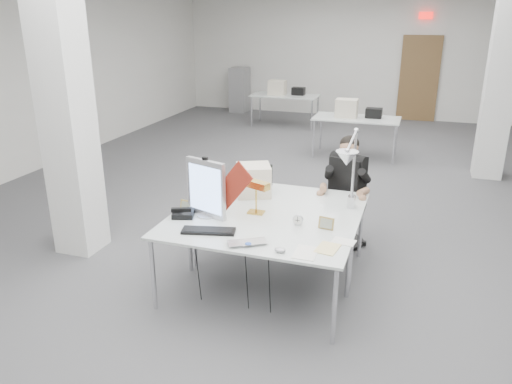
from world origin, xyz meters
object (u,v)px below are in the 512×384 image
desk_main (253,232)px  desk_phone (183,214)px  seated_person (347,174)px  monitor (206,188)px  bankers_lamp (256,195)px  architect_lamp (350,174)px  office_chair (346,198)px  beige_monitor (254,180)px  laptop (248,245)px

desk_main → desk_phone: (-0.76, 0.11, 0.04)m
seated_person → desk_phone: seated_person is taller
seated_person → monitor: monitor is taller
monitor → bankers_lamp: size_ratio=1.51×
desk_main → desk_phone: bearing=171.9°
desk_main → architect_lamp: size_ratio=2.08×
office_chair → architect_lamp: bearing=-60.0°
desk_phone → beige_monitor: bearing=43.4°
seated_person → beige_monitor: size_ratio=2.28×
desk_main → desk_phone: desk_phone is taller
bankers_lamp → laptop: bearing=-55.1°
office_chair → monitor: size_ratio=2.07×
seated_person → beige_monitor: bearing=-124.7°
bankers_lamp → beige_monitor: (-0.19, 0.49, -0.02)m
architect_lamp → office_chair: bearing=99.0°
monitor → architect_lamp: bearing=36.5°
office_chair → seated_person: seated_person is taller
laptop → architect_lamp: size_ratio=0.39×
architect_lamp → desk_main: bearing=-140.2°
bankers_lamp → desk_main: bearing=-54.0°
desk_main → seated_person: 1.66m
laptop → architect_lamp: 1.25m
seated_person → desk_main: bearing=-90.6°
seated_person → desk_phone: (-1.38, -1.43, -0.12)m
bankers_lamp → beige_monitor: bankers_lamp is taller
laptop → monitor: bearing=108.9°
desk_main → architect_lamp: architect_lamp is taller
office_chair → desk_phone: bearing=-111.6°
office_chair → seated_person: (0.00, -0.05, 0.31)m
seated_person → beige_monitor: 1.11m
desk_main → beige_monitor: size_ratio=5.07×
desk_phone → beige_monitor: 0.94m
office_chair → monitor: monitor is taller
desk_main → architect_lamp: 1.09m
desk_phone → architect_lamp: architect_lamp is taller
seated_person → architect_lamp: (0.14, -0.91, 0.29)m
office_chair → laptop: size_ratio=3.49×
bankers_lamp → desk_phone: bearing=-132.7°
desk_phone → desk_main: bearing=-25.4°
office_chair → beige_monitor: office_chair is taller
seated_person → architect_lamp: 0.96m
monitor → desk_phone: bearing=-136.9°
beige_monitor → monitor: bearing=-133.1°
office_chair → architect_lamp: size_ratio=1.36×
desk_main → office_chair: 1.71m
desk_main → bankers_lamp: (-0.11, 0.42, 0.20)m
desk_main → bankers_lamp: bearing=104.5°
desk_main → seated_person: bearing=68.0°
desk_main → office_chair: (0.62, 1.59, -0.15)m
office_chair → laptop: bearing=-84.8°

